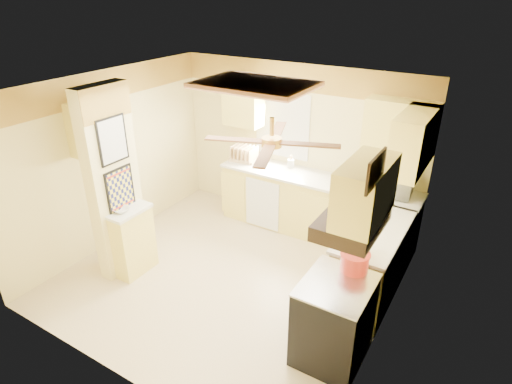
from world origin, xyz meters
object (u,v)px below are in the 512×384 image
Objects in this scene: stove at (334,320)px; microwave at (390,182)px; bowl at (121,210)px; kettle at (362,243)px; dutch_oven at (355,261)px.

microwave is at bearing 93.26° from stove.
microwave reaches higher than stove.
bowl is (-2.85, -0.08, 0.50)m from stove.
microwave is at bearing 95.44° from kettle.
kettle is (0.15, -1.56, -0.06)m from microwave.
stove is 3.03× the size of dutch_oven.
bowl is 0.91× the size of kettle.
dutch_oven is at bearing 91.13° from microwave.
microwave is 1.89m from dutch_oven.
microwave is (-0.12, 2.18, 0.64)m from stove.
microwave reaches higher than kettle.
bowl is 2.96m from kettle.
microwave reaches higher than bowl.
kettle is (0.02, 0.62, 0.58)m from stove.
dutch_oven is at bearing 79.58° from stove.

